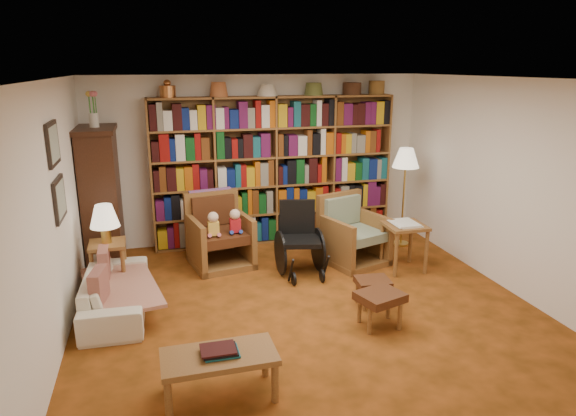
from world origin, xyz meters
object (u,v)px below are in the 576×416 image
object	(u,v)px
armchair_leather	(219,235)
armchair_sage	(352,236)
sofa	(116,291)
floor_lamp	(406,162)
footstool_a	(380,299)
footstool_b	(373,284)
coffee_table	(219,360)
side_table_papers	(405,232)
side_table_lamp	(108,255)
wheelchair	(300,241)

from	to	relation	value
armchair_leather	armchair_sage	distance (m)	1.82
armchair_leather	armchair_sage	xyz separation A→B (m)	(1.78, -0.39, -0.04)
sofa	floor_lamp	size ratio (longest dim) A/B	1.08
footstool_a	footstool_b	size ratio (longest dim) A/B	1.34
coffee_table	side_table_papers	bearing A→B (deg)	37.71
floor_lamp	footstool_a	xyz separation A→B (m)	(-1.39, -2.25, -0.96)
sofa	armchair_leather	xyz separation A→B (m)	(1.30, 1.15, 0.16)
side_table_lamp	footstool_a	bearing A→B (deg)	-30.63
wheelchair	side_table_papers	distance (m)	1.38
side_table_lamp	side_table_papers	world-z (taller)	side_table_papers
side_table_lamp	floor_lamp	xyz separation A→B (m)	(4.15, 0.62, 0.82)
floor_lamp	coffee_table	bearing A→B (deg)	-136.35
armchair_leather	floor_lamp	world-z (taller)	floor_lamp
footstool_a	footstool_b	world-z (taller)	footstool_a
footstool_b	sofa	bearing A→B (deg)	167.69
wheelchair	side_table_lamp	bearing A→B (deg)	179.28
side_table_lamp	armchair_leather	size ratio (longest dim) A/B	0.63
side_table_lamp	armchair_leather	world-z (taller)	armchair_leather
floor_lamp	footstool_b	size ratio (longest dim) A/B	3.69
side_table_lamp	sofa	bearing A→B (deg)	-79.79
armchair_leather	footstool_a	world-z (taller)	armchair_leather
armchair_sage	footstool_b	size ratio (longest dim) A/B	2.46
footstool_a	floor_lamp	bearing A→B (deg)	58.32
footstool_a	sofa	bearing A→B (deg)	157.93
side_table_papers	footstool_a	xyz separation A→B (m)	(-0.96, -1.35, -0.21)
wheelchair	side_table_papers	world-z (taller)	wheelchair
side_table_lamp	side_table_papers	bearing A→B (deg)	-4.38
coffee_table	footstool_b	bearing A→B (deg)	32.88
side_table_lamp	side_table_papers	distance (m)	3.73
floor_lamp	side_table_papers	distance (m)	1.25
floor_lamp	footstool_b	bearing A→B (deg)	-125.27
armchair_leather	wheelchair	distance (m)	1.15
armchair_leather	floor_lamp	size ratio (longest dim) A/B	0.66
sofa	armchair_leather	bearing A→B (deg)	-46.58
wheelchair	footstool_b	world-z (taller)	wheelchair
side_table_papers	footstool_b	distance (m)	1.23
floor_lamp	side_table_lamp	bearing A→B (deg)	-171.51
armchair_sage	footstool_a	size ratio (longest dim) A/B	1.84
armchair_leather	coffee_table	distance (m)	3.00
footstool_a	coffee_table	size ratio (longest dim) A/B	0.57
sofa	coffee_table	bearing A→B (deg)	-151.92
sofa	side_table_papers	distance (m)	3.64
armchair_leather	footstool_a	bearing A→B (deg)	-58.58
armchair_sage	floor_lamp	distance (m)	1.40
armchair_leather	coffee_table	xyz separation A→B (m)	(-0.40, -2.98, -0.06)
armchair_leather	footstool_b	distance (m)	2.31
side_table_papers	armchair_leather	bearing A→B (deg)	159.21
footstool_a	side_table_lamp	bearing A→B (deg)	149.37
coffee_table	floor_lamp	bearing A→B (deg)	43.65
armchair_leather	footstool_b	bearing A→B (deg)	-49.71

